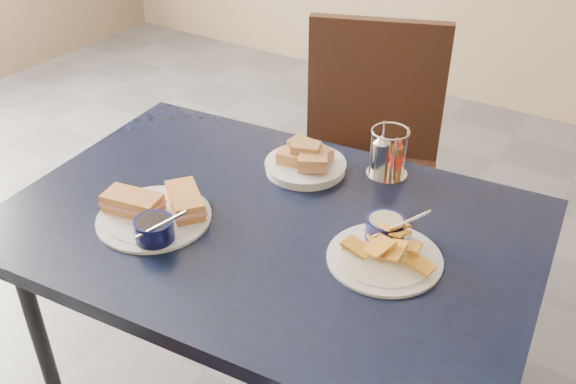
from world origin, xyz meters
The scene contains 6 objects.
dining_table centered at (-0.08, -0.04, 0.69)m, with size 1.34×0.96×0.75m.
chair_far centered at (-0.14, 0.71, 0.57)m, with size 0.59×0.60×0.99m.
sandwich_plate centered at (-0.30, -0.18, 0.77)m, with size 0.30×0.28×0.12m.
plantain_plate centered at (0.21, 0.00, 0.77)m, with size 0.26×0.26×0.12m.
bread_basket centered at (-0.13, 0.21, 0.78)m, with size 0.22×0.22×0.08m.
condiment_caddy centered at (0.06, 0.31, 0.81)m, with size 0.11×0.11×0.14m.
Camera 1 is at (0.64, -1.06, 1.65)m, focal length 40.00 mm.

